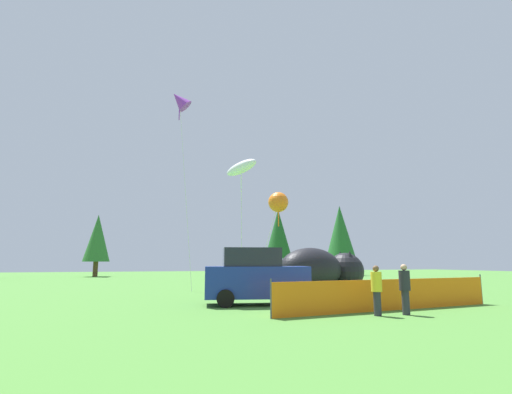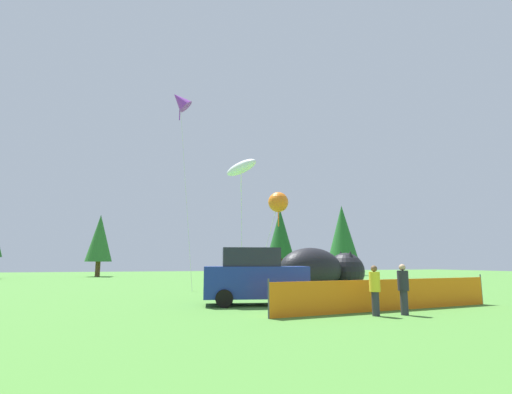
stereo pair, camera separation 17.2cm
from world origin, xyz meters
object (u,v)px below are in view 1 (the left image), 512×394
at_px(kite_orange_flower, 278,202).
at_px(kite_purple_delta, 180,101).
at_px(inflatable_cat, 321,271).
at_px(parked_car, 255,277).
at_px(spectator_in_yellow_shirt, 377,288).
at_px(folding_chair, 407,291).
at_px(kite_white_ghost, 241,168).
at_px(spectator_in_black_shirt, 405,287).

bearing_deg(kite_orange_flower, kite_purple_delta, 137.03).
height_order(inflatable_cat, kite_purple_delta, kite_purple_delta).
relative_size(parked_car, kite_orange_flower, 0.81).
relative_size(parked_car, spectator_in_yellow_shirt, 2.76).
relative_size(parked_car, folding_chair, 5.34).
height_order(parked_car, spectator_in_yellow_shirt, parked_car).
bearing_deg(inflatable_cat, folding_chair, -102.66).
bearing_deg(kite_white_ghost, folding_chair, -43.40).
bearing_deg(parked_car, kite_purple_delta, 116.17).
distance_m(kite_purple_delta, kite_orange_flower, 9.53).
bearing_deg(spectator_in_yellow_shirt, folding_chair, 40.40).
xyz_separation_m(parked_car, inflatable_cat, (5.91, 5.69, 0.05)).
height_order(parked_car, kite_white_ghost, kite_white_ghost).
relative_size(folding_chair, spectator_in_yellow_shirt, 0.52).
relative_size(parked_car, kite_white_ghost, 0.61).
height_order(kite_white_ghost, kite_orange_flower, kite_white_ghost).
bearing_deg(kite_orange_flower, folding_chair, -54.02).
bearing_deg(spectator_in_black_shirt, inflatable_cat, 77.80).
bearing_deg(spectator_in_black_shirt, kite_white_ghost, 109.61).
height_order(folding_chair, kite_orange_flower, kite_orange_flower).
bearing_deg(kite_orange_flower, kite_white_ghost, 172.74).
bearing_deg(inflatable_cat, kite_purple_delta, 144.34).
bearing_deg(kite_white_ghost, kite_purple_delta, 123.75).
relative_size(spectator_in_black_shirt, kite_purple_delta, 0.13).
bearing_deg(spectator_in_black_shirt, kite_purple_delta, 114.63).
bearing_deg(spectator_in_black_shirt, folding_chair, 50.42).
bearing_deg(kite_orange_flower, parked_car, -123.17).
xyz_separation_m(spectator_in_yellow_shirt, kite_orange_flower, (-0.08, 8.35, 3.97)).
distance_m(spectator_in_yellow_shirt, kite_purple_delta, 17.52).
distance_m(folding_chair, spectator_in_black_shirt, 4.22).
height_order(kite_white_ghost, kite_purple_delta, kite_purple_delta).
distance_m(folding_chair, kite_white_ghost, 10.05).
relative_size(spectator_in_black_shirt, kite_white_ghost, 0.23).
height_order(spectator_in_yellow_shirt, kite_purple_delta, kite_purple_delta).
bearing_deg(spectator_in_black_shirt, parked_car, 129.83).
height_order(folding_chair, kite_purple_delta, kite_purple_delta).
xyz_separation_m(spectator_in_black_shirt, kite_white_ghost, (-3.10, 8.70, 5.74)).
relative_size(spectator_in_yellow_shirt, kite_white_ghost, 0.22).
relative_size(kite_purple_delta, kite_orange_flower, 2.32).
bearing_deg(kite_orange_flower, inflatable_cat, 27.31).
distance_m(folding_chair, inflatable_cat, 6.96).
xyz_separation_m(spectator_in_black_shirt, kite_purple_delta, (-5.93, 12.94, 10.83)).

